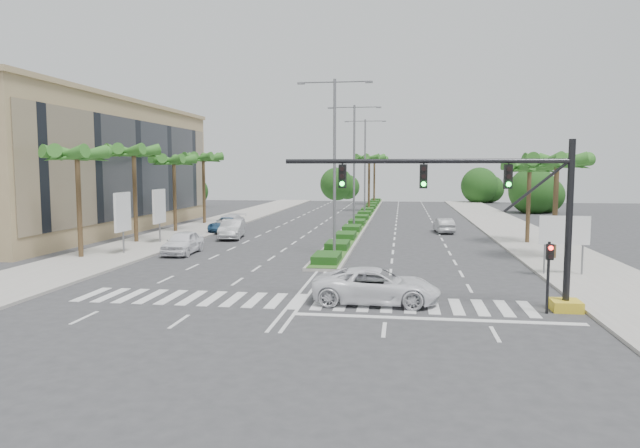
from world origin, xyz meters
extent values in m
plane|color=#333335|center=(0.00, 0.00, 0.00)|extent=(160.00, 160.00, 0.00)
cube|color=gray|center=(15.20, 20.00, 0.07)|extent=(6.00, 120.00, 0.15)
cube|color=gray|center=(-15.20, 20.00, 0.07)|extent=(6.00, 120.00, 0.15)
cube|color=gray|center=(0.00, 45.00, 0.10)|extent=(2.20, 75.00, 0.20)
cube|color=#285D20|center=(0.00, 45.00, 0.22)|extent=(1.80, 75.00, 0.04)
cube|color=tan|center=(-26.00, 26.00, 6.00)|extent=(12.00, 36.00, 12.00)
cube|color=gold|center=(11.50, 0.00, 0.23)|extent=(1.20, 1.20, 0.45)
cylinder|color=black|center=(11.50, 0.00, 3.70)|extent=(0.28, 0.28, 7.00)
cylinder|color=black|center=(5.50, 0.00, 6.30)|extent=(12.00, 0.20, 0.20)
cylinder|color=black|center=(10.10, 0.00, 5.20)|extent=(2.53, 0.12, 2.15)
cube|color=black|center=(9.00, 0.00, 5.65)|extent=(0.32, 0.24, 1.00)
cylinder|color=#19E533|center=(9.00, -0.14, 5.33)|extent=(0.20, 0.06, 0.20)
cube|color=black|center=(5.50, 0.00, 5.65)|extent=(0.32, 0.24, 1.00)
cylinder|color=#19E533|center=(5.50, -0.14, 5.33)|extent=(0.20, 0.06, 0.20)
cube|color=black|center=(2.00, 0.00, 5.65)|extent=(0.32, 0.24, 1.00)
cylinder|color=#19E533|center=(2.00, -0.14, 5.33)|extent=(0.20, 0.06, 0.20)
cylinder|color=black|center=(10.60, -0.60, 1.50)|extent=(0.12, 0.12, 3.00)
cube|color=black|center=(10.60, -0.75, 2.60)|extent=(0.28, 0.22, 0.65)
cylinder|color=red|center=(10.60, -0.88, 2.78)|extent=(0.18, 0.05, 0.18)
cylinder|color=slate|center=(12.50, 8.00, 1.40)|extent=(0.10, 0.10, 2.80)
cylinder|color=slate|center=(14.50, 8.00, 1.40)|extent=(0.10, 0.10, 2.80)
cube|color=#0C6638|center=(13.50, 8.00, 2.60)|extent=(2.60, 0.08, 1.50)
cube|color=white|center=(13.50, 7.95, 2.60)|extent=(2.70, 0.02, 1.60)
cylinder|color=slate|center=(-14.50, 12.00, 1.40)|extent=(0.12, 0.12, 2.80)
cube|color=white|center=(-14.50, 12.00, 3.00)|extent=(0.18, 2.10, 2.70)
cube|color=#D8594C|center=(-14.50, 12.00, 3.00)|extent=(0.12, 2.00, 2.60)
cylinder|color=slate|center=(-14.50, 18.00, 1.40)|extent=(0.12, 0.12, 2.80)
cube|color=white|center=(-14.50, 18.00, 3.00)|extent=(0.18, 2.10, 2.70)
cube|color=#D8594C|center=(-14.50, 18.00, 3.00)|extent=(0.12, 2.00, 2.60)
cylinder|color=brown|center=(-16.50, 10.00, 3.50)|extent=(0.32, 0.32, 7.00)
sphere|color=brown|center=(-16.50, 10.00, 6.90)|extent=(0.70, 0.70, 0.70)
cone|color=#22601E|center=(-15.40, 10.00, 6.80)|extent=(0.90, 3.62, 1.50)
cone|color=#22601E|center=(-15.81, 10.86, 6.80)|extent=(3.39, 2.96, 1.50)
cone|color=#22601E|center=(-16.74, 11.07, 6.80)|extent=(3.73, 1.68, 1.50)
cone|color=#22601E|center=(-17.49, 10.48, 6.80)|extent=(2.38, 3.65, 1.50)
cone|color=#22601E|center=(-17.49, 9.52, 6.80)|extent=(2.38, 3.65, 1.50)
cone|color=#22601E|center=(-16.74, 8.93, 6.80)|extent=(3.73, 1.68, 1.50)
cone|color=#22601E|center=(-15.81, 9.14, 6.80)|extent=(3.39, 2.96, 1.50)
cylinder|color=brown|center=(-16.50, 18.00, 3.70)|extent=(0.32, 0.32, 7.40)
sphere|color=brown|center=(-16.50, 18.00, 7.30)|extent=(0.70, 0.70, 0.70)
cone|color=#22601E|center=(-15.40, 18.00, 7.20)|extent=(0.90, 3.62, 1.50)
cone|color=#22601E|center=(-15.81, 18.86, 7.20)|extent=(3.39, 2.96, 1.50)
cone|color=#22601E|center=(-16.74, 19.07, 7.20)|extent=(3.73, 1.68, 1.50)
cone|color=#22601E|center=(-17.49, 18.48, 7.20)|extent=(2.38, 3.65, 1.50)
cone|color=#22601E|center=(-17.49, 17.52, 7.20)|extent=(2.38, 3.65, 1.50)
cone|color=#22601E|center=(-16.74, 16.93, 7.20)|extent=(3.73, 1.68, 1.50)
cone|color=#22601E|center=(-15.81, 17.14, 7.20)|extent=(3.39, 2.96, 1.50)
cylinder|color=brown|center=(-16.50, 26.00, 3.40)|extent=(0.32, 0.32, 6.80)
sphere|color=brown|center=(-16.50, 26.00, 6.70)|extent=(0.70, 0.70, 0.70)
cone|color=#22601E|center=(-15.40, 26.00, 6.60)|extent=(0.90, 3.62, 1.50)
cone|color=#22601E|center=(-15.81, 26.86, 6.60)|extent=(3.39, 2.96, 1.50)
cone|color=#22601E|center=(-16.74, 27.07, 6.60)|extent=(3.73, 1.68, 1.50)
cone|color=#22601E|center=(-17.49, 26.48, 6.60)|extent=(2.38, 3.65, 1.50)
cone|color=#22601E|center=(-17.49, 25.52, 6.60)|extent=(2.38, 3.65, 1.50)
cone|color=#22601E|center=(-16.74, 24.93, 6.60)|extent=(3.73, 1.68, 1.50)
cone|color=#22601E|center=(-15.81, 25.14, 6.60)|extent=(3.39, 2.96, 1.50)
cylinder|color=brown|center=(-16.50, 34.00, 3.60)|extent=(0.32, 0.32, 7.20)
sphere|color=brown|center=(-16.50, 34.00, 7.10)|extent=(0.70, 0.70, 0.70)
cone|color=#22601E|center=(-15.40, 34.00, 7.00)|extent=(0.90, 3.62, 1.50)
cone|color=#22601E|center=(-15.81, 34.86, 7.00)|extent=(3.39, 2.96, 1.50)
cone|color=#22601E|center=(-16.74, 35.07, 7.00)|extent=(3.73, 1.68, 1.50)
cone|color=#22601E|center=(-17.49, 34.48, 7.00)|extent=(2.38, 3.65, 1.50)
cone|color=#22601E|center=(-17.49, 33.52, 7.00)|extent=(2.38, 3.65, 1.50)
cone|color=#22601E|center=(-16.74, 32.93, 7.00)|extent=(3.73, 1.68, 1.50)
cone|color=#22601E|center=(-15.81, 33.14, 7.00)|extent=(3.39, 2.96, 1.50)
cylinder|color=brown|center=(14.50, 14.00, 3.25)|extent=(0.32, 0.32, 6.50)
sphere|color=brown|center=(14.50, 14.00, 6.40)|extent=(0.70, 0.70, 0.70)
cone|color=#22601E|center=(15.60, 14.00, 6.30)|extent=(0.90, 3.62, 1.50)
cone|color=#22601E|center=(15.19, 14.86, 6.30)|extent=(3.39, 2.96, 1.50)
cone|color=#22601E|center=(14.26, 15.07, 6.30)|extent=(3.73, 1.68, 1.50)
cone|color=#22601E|center=(13.51, 14.48, 6.30)|extent=(2.38, 3.65, 1.50)
cone|color=#22601E|center=(13.51, 13.52, 6.30)|extent=(2.38, 3.65, 1.50)
cone|color=#22601E|center=(14.26, 12.93, 6.30)|extent=(3.73, 1.68, 1.50)
cone|color=#22601E|center=(15.19, 13.14, 6.30)|extent=(3.39, 2.96, 1.50)
cylinder|color=brown|center=(14.50, 22.00, 3.10)|extent=(0.32, 0.32, 6.20)
sphere|color=brown|center=(14.50, 22.00, 6.10)|extent=(0.70, 0.70, 0.70)
cone|color=#22601E|center=(15.60, 22.00, 6.00)|extent=(0.90, 3.62, 1.50)
cone|color=#22601E|center=(15.19, 22.86, 6.00)|extent=(3.39, 2.96, 1.50)
cone|color=#22601E|center=(14.26, 23.07, 6.00)|extent=(3.73, 1.68, 1.50)
cone|color=#22601E|center=(13.51, 22.48, 6.00)|extent=(2.38, 3.65, 1.50)
cone|color=#22601E|center=(13.51, 21.52, 6.00)|extent=(2.38, 3.65, 1.50)
cone|color=#22601E|center=(14.26, 20.93, 6.00)|extent=(3.73, 1.68, 1.50)
cone|color=#22601E|center=(15.19, 21.14, 6.00)|extent=(3.39, 2.96, 1.50)
cylinder|color=brown|center=(0.00, 55.00, 3.75)|extent=(0.32, 0.32, 7.50)
sphere|color=brown|center=(0.00, 55.00, 7.40)|extent=(0.70, 0.70, 0.70)
cone|color=#22601E|center=(1.10, 55.00, 7.30)|extent=(0.90, 3.62, 1.50)
cone|color=#22601E|center=(0.69, 55.86, 7.30)|extent=(3.39, 2.96, 1.50)
cone|color=#22601E|center=(-0.24, 56.07, 7.30)|extent=(3.73, 1.68, 1.50)
cone|color=#22601E|center=(-0.99, 55.48, 7.30)|extent=(2.38, 3.65, 1.50)
cone|color=#22601E|center=(-0.99, 54.52, 7.30)|extent=(2.38, 3.65, 1.50)
cone|color=#22601E|center=(-0.24, 53.93, 7.30)|extent=(3.73, 1.68, 1.50)
cone|color=#22601E|center=(0.69, 54.14, 7.30)|extent=(3.39, 2.96, 1.50)
cylinder|color=brown|center=(0.00, 70.00, 3.75)|extent=(0.32, 0.32, 7.50)
sphere|color=brown|center=(0.00, 70.00, 7.40)|extent=(0.70, 0.70, 0.70)
cone|color=#22601E|center=(1.10, 70.00, 7.30)|extent=(0.90, 3.62, 1.50)
cone|color=#22601E|center=(0.69, 70.86, 7.30)|extent=(3.39, 2.96, 1.50)
cone|color=#22601E|center=(-0.24, 71.07, 7.30)|extent=(3.73, 1.68, 1.50)
cone|color=#22601E|center=(-0.99, 70.48, 7.30)|extent=(2.38, 3.65, 1.50)
cone|color=#22601E|center=(-0.99, 69.52, 7.30)|extent=(2.38, 3.65, 1.50)
cone|color=#22601E|center=(-0.24, 68.93, 7.30)|extent=(3.73, 1.68, 1.50)
cone|color=#22601E|center=(0.69, 69.14, 7.30)|extent=(3.39, 2.96, 1.50)
cylinder|color=slate|center=(0.00, 14.00, 6.00)|extent=(0.20, 0.20, 12.00)
cylinder|color=slate|center=(-1.20, 14.00, 11.80)|extent=(2.40, 0.10, 0.10)
cylinder|color=slate|center=(1.20, 14.00, 11.80)|extent=(2.40, 0.10, 0.10)
cube|color=slate|center=(-2.30, 14.00, 11.75)|extent=(0.50, 0.25, 0.12)
cube|color=slate|center=(2.30, 14.00, 11.75)|extent=(0.50, 0.25, 0.12)
cylinder|color=slate|center=(0.00, 30.00, 6.00)|extent=(0.20, 0.20, 12.00)
cylinder|color=slate|center=(-1.20, 30.00, 11.80)|extent=(2.40, 0.10, 0.10)
cylinder|color=slate|center=(1.20, 30.00, 11.80)|extent=(2.40, 0.10, 0.10)
cube|color=slate|center=(-2.30, 30.00, 11.75)|extent=(0.50, 0.25, 0.12)
cube|color=slate|center=(2.30, 30.00, 11.75)|extent=(0.50, 0.25, 0.12)
cylinder|color=slate|center=(0.00, 46.00, 6.00)|extent=(0.20, 0.20, 12.00)
cylinder|color=slate|center=(-1.20, 46.00, 11.80)|extent=(2.40, 0.10, 0.10)
cylinder|color=slate|center=(1.20, 46.00, 11.80)|extent=(2.40, 0.10, 0.10)
cube|color=slate|center=(-2.30, 46.00, 11.75)|extent=(0.50, 0.25, 0.12)
cube|color=slate|center=(2.30, 46.00, 11.75)|extent=(0.50, 0.25, 0.12)
imported|color=white|center=(-10.63, 13.09, 0.81)|extent=(2.07, 4.81, 1.62)
imported|color=#BBBCC0|center=(-9.82, 22.20, 0.82)|extent=(2.39, 5.15, 1.64)
imported|color=#28527C|center=(-11.80, 26.86, 0.69)|extent=(2.62, 5.12, 1.39)
imported|color=silver|center=(-11.80, 27.67, 0.78)|extent=(2.30, 5.41, 1.55)
imported|color=white|center=(3.51, 0.21, 0.78)|extent=(5.68, 2.68, 1.57)
imported|color=#A4A6A9|center=(8.50, 29.27, 0.68)|extent=(1.85, 4.27, 1.36)
camera|label=1|loc=(4.59, -24.85, 5.98)|focal=32.00mm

